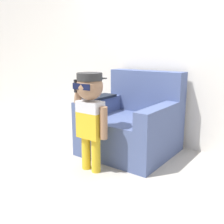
# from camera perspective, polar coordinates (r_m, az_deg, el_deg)

# --- Properties ---
(ground_plane) EXTENTS (10.00, 10.00, 0.00)m
(ground_plane) POSITION_cam_1_polar(r_m,az_deg,el_deg) (3.21, 5.83, -9.69)
(ground_plane) COLOR #ADA89E
(wall_back) EXTENTS (10.00, 0.05, 2.60)m
(wall_back) POSITION_cam_1_polar(r_m,az_deg,el_deg) (3.53, 11.78, 13.83)
(wall_back) COLOR silver
(wall_back) RESTS_ON ground_plane
(armchair) EXTENTS (1.03, 0.99, 0.99)m
(armchair) POSITION_cam_1_polar(r_m,az_deg,el_deg) (3.28, 4.48, -2.70)
(armchair) COLOR #475684
(armchair) RESTS_ON ground_plane
(person_child) EXTENTS (0.42, 0.32, 1.03)m
(person_child) POSITION_cam_1_polar(r_m,az_deg,el_deg) (2.66, -4.75, 1.09)
(person_child) COLOR gold
(person_child) RESTS_ON ground_plane
(side_table) EXTENTS (0.36, 0.36, 0.42)m
(side_table) POSITION_cam_1_polar(r_m,az_deg,el_deg) (3.81, -5.26, -1.91)
(side_table) COLOR beige
(side_table) RESTS_ON ground_plane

